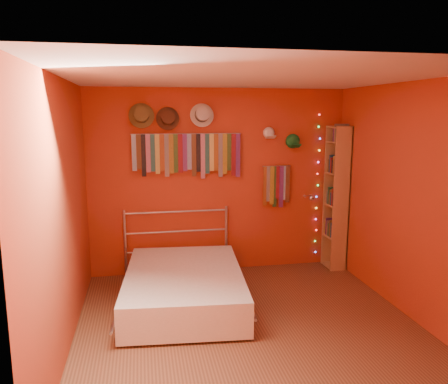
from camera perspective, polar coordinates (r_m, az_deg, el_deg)
ground at (r=4.70m, az=3.35°, el=-17.22°), size 3.50×3.50×0.00m
back_wall at (r=5.96m, az=-0.62°, el=1.38°), size 3.50×0.02×2.50m
right_wall at (r=5.00m, az=23.38°, el=-1.19°), size 0.02×3.50×2.50m
left_wall at (r=4.21m, az=-20.28°, el=-3.00°), size 0.02×3.50×2.50m
ceiling at (r=4.19m, az=3.72°, el=14.78°), size 3.50×3.50×0.02m
tie_rack at (r=5.78m, az=-4.69°, el=5.11°), size 1.45×0.03×0.60m
small_tie_rack at (r=6.09m, az=6.86°, el=1.01°), size 0.40×0.03×0.58m
fedora_olive at (r=5.69m, az=-10.74°, el=9.86°), size 0.32×0.18×0.32m
fedora_brown at (r=5.71m, az=-7.34°, el=9.58°), size 0.30×0.16×0.30m
fedora_white at (r=5.75m, az=-2.86°, el=10.07°), size 0.31×0.17×0.31m
cap_white at (r=5.99m, az=5.86°, el=7.68°), size 0.17×0.21×0.17m
cap_green at (r=6.11m, az=8.98°, el=6.56°), size 0.19×0.24×0.19m
fairy_lights at (r=6.33m, az=12.10°, el=0.87°), size 0.05×0.02×2.00m
reading_lamp at (r=6.12m, az=11.22°, el=-0.71°), size 0.07×0.30×0.09m
bookshelf at (r=6.30m, az=14.77°, el=-0.63°), size 0.25×0.34×2.00m
bed at (r=5.13m, az=-5.23°, el=-12.16°), size 1.55×1.97×0.92m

